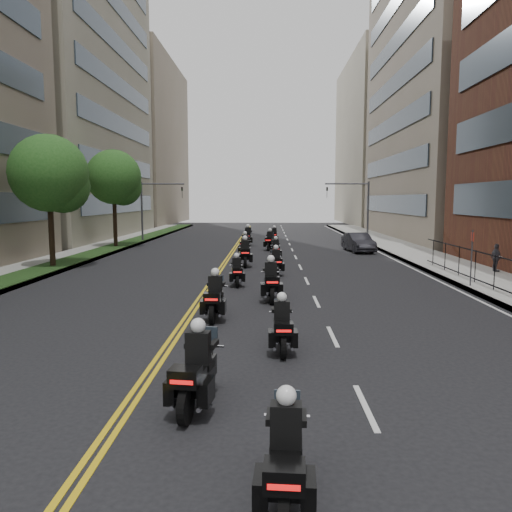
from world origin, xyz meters
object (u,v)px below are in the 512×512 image
Objects in this scene: motorcycle_3 at (282,328)px; motorcycle_13 at (274,236)px; motorcycle_1 at (286,461)px; motorcycle_8 at (245,254)px; motorcycle_7 at (276,263)px; motorcycle_5 at (271,283)px; motorcycle_11 at (270,241)px; motorcycle_2 at (197,373)px; motorcycle_12 at (248,237)px; motorcycle_4 at (215,299)px; motorcycle_9 at (276,250)px; parked_sedan at (358,242)px; motorcycle_6 at (237,273)px; motorcycle_10 at (245,246)px; pedestrian_c at (496,258)px.

motorcycle_3 and motorcycle_13 have the same top height.
motorcycle_1 is 23.53m from motorcycle_8.
motorcycle_8 is at bearing 113.81° from motorcycle_7.
motorcycle_5 is 1.13× the size of motorcycle_7.
motorcycle_3 is 26.27m from motorcycle_11.
motorcycle_12 is at bearing 98.08° from motorcycle_2.
motorcycle_11 is at bearing 94.60° from motorcycle_2.
motorcycle_2 is 4.05m from motorcycle_3.
motorcycle_5 is at bearing 90.84° from motorcycle_3.
motorcycle_8 is at bearing -95.52° from motorcycle_13.
motorcycle_11 is (1.90, 22.74, -0.00)m from motorcycle_4.
motorcycle_5 is at bearing 59.31° from motorcycle_4.
motorcycle_5 is at bearing -82.47° from motorcycle_11.
motorcycle_11 reaches higher than motorcycle_1.
motorcycle_7 reaches higher than motorcycle_9.
motorcycle_12 reaches higher than motorcycle_13.
motorcycle_2 is at bearing -93.47° from motorcycle_8.
motorcycle_13 is at bearing 86.44° from motorcycle_5.
motorcycle_11 is 0.92× the size of motorcycle_12.
parked_sedan is (6.77, 18.50, 0.00)m from motorcycle_5.
motorcycle_4 is 16.67m from motorcycle_9.
motorcycle_11 is at bearing -92.46° from motorcycle_13.
motorcycle_2 reaches higher than motorcycle_3.
parked_sedan is at bearing -24.78° from motorcycle_12.
motorcycle_6 is 0.89× the size of motorcycle_10.
motorcycle_12 is (-1.98, 36.40, 0.11)m from motorcycle_1.
motorcycle_1 reaches higher than parked_sedan.
motorcycle_1 is 23.83m from pedestrian_c.
motorcycle_12 is (-1.86, 3.40, 0.06)m from motorcycle_11.
parked_sedan is at bearing 18.30° from pedestrian_c.
motorcycle_2 is 1.01× the size of motorcycle_4.
motorcycle_8 reaches higher than motorcycle_9.
motorcycle_9 is (0.08, 6.64, -0.01)m from motorcycle_7.
motorcycle_5 is 16.30m from motorcycle_10.
motorcycle_7 is 1.02× the size of motorcycle_9.
motorcycle_12 is at bearing 90.67° from motorcycle_4.
motorcycle_5 is 6.77m from motorcycle_7.
motorcycle_4 is 1.09× the size of motorcycle_13.
motorcycle_9 is 1.42× the size of pedestrian_c.
motorcycle_4 reaches higher than motorcycle_13.
motorcycle_11 is at bearing 92.70° from motorcycle_9.
motorcycle_2 reaches higher than motorcycle_6.
motorcycle_6 is at bearing -126.34° from parked_sedan.
parked_sedan is (8.26, 28.80, 0.03)m from motorcycle_2.
motorcycle_5 is 13.40m from motorcycle_9.
motorcycle_11 is at bearing 77.53° from motorcycle_8.
motorcycle_3 is at bearing -85.77° from motorcycle_6.
motorcycle_5 reaches higher than motorcycle_13.
motorcycle_13 is (2.30, 3.26, -0.11)m from motorcycle_12.
motorcycle_8 is 1.08× the size of motorcycle_11.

